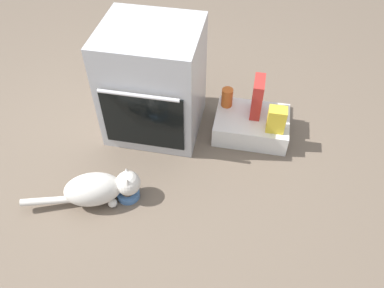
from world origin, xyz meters
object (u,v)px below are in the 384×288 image
at_px(sauce_jar, 227,97).
at_px(food_bowl, 128,193).
at_px(pantry_cabinet, 251,125).
at_px(oven, 153,82).
at_px(cat, 99,188).
at_px(cereal_box, 257,97).
at_px(snack_bag, 276,120).

bearing_deg(sauce_jar, food_bowl, -122.19).
bearing_deg(pantry_cabinet, oven, -176.79).
bearing_deg(food_bowl, pantry_cabinet, 45.36).
bearing_deg(food_bowl, cat, -159.47).
xyz_separation_m(food_bowl, cereal_box, (0.71, 0.76, 0.27)).
xyz_separation_m(oven, pantry_cabinet, (0.69, 0.04, -0.31)).
distance_m(food_bowl, snack_bag, 1.08).
height_order(cereal_box, snack_bag, cereal_box).
xyz_separation_m(oven, sauce_jar, (0.49, 0.13, -0.16)).
relative_size(cat, snack_bag, 3.84).
relative_size(food_bowl, sauce_jar, 1.01).
distance_m(oven, pantry_cabinet, 0.76).
height_order(food_bowl, sauce_jar, sauce_jar).
distance_m(cereal_box, sauce_jar, 0.22).
bearing_deg(cereal_box, food_bowl, -133.19).
bearing_deg(sauce_jar, cereal_box, -11.08).
bearing_deg(food_bowl, oven, 89.03).
bearing_deg(sauce_jar, cat, -127.45).
distance_m(cat, cereal_box, 1.21).
bearing_deg(cat, food_bowl, -0.00).
height_order(oven, pantry_cabinet, oven).
bearing_deg(snack_bag, pantry_cabinet, 148.29).
relative_size(pantry_cabinet, food_bowl, 3.63).
bearing_deg(pantry_cabinet, sauce_jar, 154.87).
relative_size(cereal_box, sauce_jar, 2.00).
relative_size(oven, pantry_cabinet, 1.52).
xyz_separation_m(snack_bag, sauce_jar, (-0.35, 0.19, -0.02)).
distance_m(pantry_cabinet, sauce_jar, 0.26).
height_order(oven, sauce_jar, oven).
relative_size(pantry_cabinet, cereal_box, 1.84).
xyz_separation_m(pantry_cabinet, cat, (-0.86, -0.77, 0.04)).
relative_size(cereal_box, snack_bag, 1.56).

